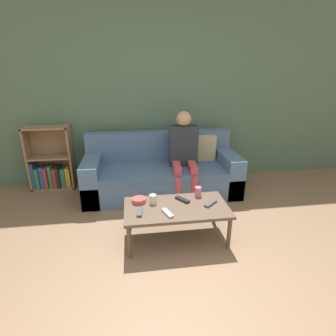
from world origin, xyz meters
name	(u,v)px	position (x,y,z in m)	size (l,w,h in m)	color
ground_plane	(193,311)	(0.00, 0.00, 0.00)	(22.00, 22.00, 0.00)	#84664C
wall_back	(156,94)	(0.00, 2.55, 1.30)	(12.00, 0.06, 2.60)	#4C6B56
couch	(162,173)	(0.02, 2.03, 0.27)	(2.08, 0.85, 0.81)	#4C6B93
bookshelf	(52,165)	(-1.55, 2.39, 0.34)	(0.60, 0.28, 0.91)	#8E7051
coffee_table	(176,210)	(0.03, 0.89, 0.33)	(1.03, 0.55, 0.37)	brown
person_adult	(184,149)	(0.31, 1.95, 0.64)	(0.40, 0.62, 1.13)	#C6474C
cup_near	(198,192)	(0.29, 1.08, 0.42)	(0.07, 0.07, 0.10)	pink
cup_far	(153,199)	(-0.20, 0.99, 0.42)	(0.07, 0.07, 0.09)	silver
tv_remote_0	(211,203)	(0.37, 0.88, 0.38)	(0.16, 0.15, 0.02)	#47474C
tv_remote_1	(168,213)	(-0.08, 0.76, 0.38)	(0.10, 0.18, 0.02)	#B7B7BC
tv_remote_2	(140,212)	(-0.34, 0.82, 0.38)	(0.07, 0.17, 0.02)	#47474C
tv_remote_3	(182,200)	(0.11, 1.00, 0.38)	(0.14, 0.17, 0.02)	black
snack_bowl	(139,200)	(-0.34, 1.03, 0.39)	(0.14, 0.14, 0.05)	#DB4C47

